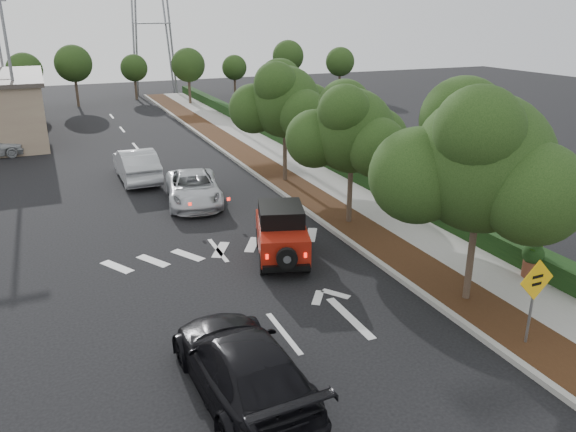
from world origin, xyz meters
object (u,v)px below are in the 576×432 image
silver_suv_ahead (193,188)px  black_suv_oncoming (242,365)px  speed_hump_sign (535,290)px  red_jeep (281,232)px

silver_suv_ahead → black_suv_oncoming: size_ratio=0.95×
silver_suv_ahead → black_suv_oncoming: black_suv_oncoming is taller
silver_suv_ahead → speed_hump_sign: size_ratio=2.13×
red_jeep → silver_suv_ahead: (-1.28, 6.98, -0.26)m
speed_hump_sign → silver_suv_ahead: bearing=107.4°
silver_suv_ahead → speed_hump_sign: 15.38m
black_suv_oncoming → speed_hump_sign: size_ratio=2.25×
red_jeep → silver_suv_ahead: bearing=118.1°
black_suv_oncoming → speed_hump_sign: 7.33m
red_jeep → black_suv_oncoming: red_jeep is taller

